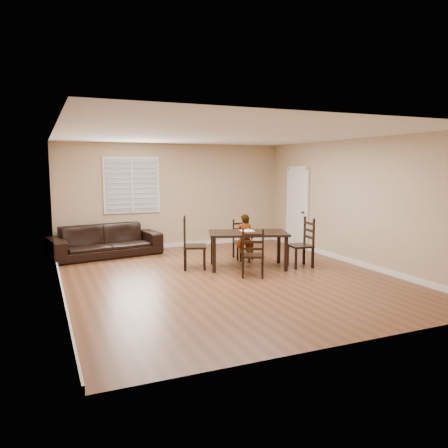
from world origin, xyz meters
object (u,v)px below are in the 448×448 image
at_px(donut, 248,230).
at_px(chair_far, 253,256).
at_px(chair_left, 188,245).
at_px(chair_near, 241,240).
at_px(sofa, 105,241).
at_px(child, 245,238).
at_px(chair_right, 306,244).
at_px(dining_table, 248,236).

bearing_deg(donut, chair_far, -110.94).
distance_m(chair_far, chair_left, 1.50).
relative_size(chair_near, chair_left, 0.83).
bearing_deg(sofa, chair_left, -64.12).
bearing_deg(chair_near, sofa, 162.55).
xyz_separation_m(child, donut, (-0.11, -0.39, 0.24)).
relative_size(chair_near, donut, 9.43).
distance_m(chair_left, sofa, 2.41).
distance_m(chair_near, child, 0.45).
distance_m(chair_right, sofa, 4.65).
bearing_deg(chair_near, dining_table, -99.59).
relative_size(chair_right, sofa, 0.41).
bearing_deg(sofa, chair_near, -35.47).
height_order(chair_far, donut, chair_far).
xyz_separation_m(chair_left, sofa, (-1.40, 1.95, -0.12)).
relative_size(chair_left, child, 1.02).
height_order(dining_table, chair_far, chair_far).
bearing_deg(chair_left, chair_right, -89.40).
bearing_deg(child, sofa, -6.94).
bearing_deg(sofa, donut, -49.32).
height_order(chair_right, sofa, chair_right).
distance_m(donut, sofa, 3.47).
bearing_deg(chair_right, donut, -109.05).
bearing_deg(chair_right, chair_far, -66.70).
xyz_separation_m(chair_far, child, (0.48, 1.36, 0.10)).
relative_size(chair_near, child, 0.84).
xyz_separation_m(child, sofa, (-2.77, 1.80, -0.17)).
distance_m(chair_near, donut, 0.91).
distance_m(chair_near, chair_left, 1.59).
bearing_deg(chair_right, sofa, -118.84).
xyz_separation_m(chair_left, chair_right, (2.35, -0.78, -0.02)).
distance_m(dining_table, donut, 0.21).
bearing_deg(donut, sofa, 140.52).
xyz_separation_m(chair_near, sofa, (-2.89, 1.39, -0.04)).
distance_m(child, donut, 0.47).
relative_size(chair_near, chair_far, 0.95).
height_order(chair_far, sofa, chair_far).
height_order(chair_near, chair_right, chair_right).
distance_m(chair_far, sofa, 3.90).
bearing_deg(dining_table, chair_right, 1.20).
bearing_deg(chair_left, chair_near, -50.26).
bearing_deg(dining_table, child, 90.00).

